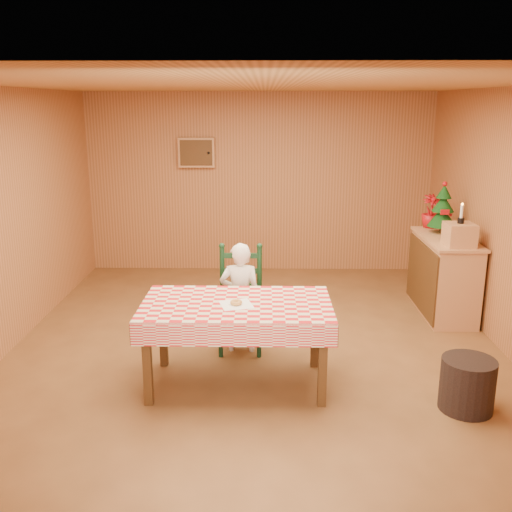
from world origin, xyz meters
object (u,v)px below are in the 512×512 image
Objects in this scene: ladder_chair at (241,301)px; seated_child at (240,298)px; crate at (459,235)px; christmas_tree at (443,210)px; storage_bin at (467,385)px; shelf_unit at (443,276)px; dining_table at (237,312)px.

seated_child is (-0.00, -0.06, 0.06)m from ladder_chair.
christmas_tree is at bearing 90.00° from crate.
storage_bin is at bearing -32.11° from ladder_chair.
shelf_unit is at bearing -91.98° from christmas_tree.
dining_table is at bearing -138.63° from christmas_tree.
shelf_unit is at bearing 37.88° from dining_table.
ladder_chair is 0.87× the size of shelf_unit.
shelf_unit is at bearing 91.23° from crate.
crate reaches higher than seated_child.
christmas_tree is at bearing 28.70° from ladder_chair.
ladder_chair is 1.74× the size of christmas_tree.
shelf_unit is 2.00× the size of christmas_tree.
seated_child is at bearing -150.25° from christmas_tree.
seated_child is at bearing -154.94° from shelf_unit.
christmas_tree is 2.72m from storage_bin.
crate is (0.01, -0.40, 0.59)m from shelf_unit.
crate reaches higher than ladder_chair.
storage_bin is (-0.45, -2.24, -0.25)m from shelf_unit.
ladder_chair reaches higher than storage_bin.
storage_bin is at bearing -104.09° from crate.
dining_table is 1.34× the size of shelf_unit.
crate is at bearing -88.77° from shelf_unit.
christmas_tree is at bearing 79.50° from storage_bin.
seated_child reaches higher than dining_table.
christmas_tree is (2.36, 1.35, 0.65)m from seated_child.
storage_bin is (1.90, -1.19, -0.28)m from ladder_chair.
shelf_unit reaches higher than storage_bin.
christmas_tree is at bearing 41.37° from dining_table.
dining_table is 2.67× the size of christmas_tree.
shelf_unit is 0.79m from christmas_tree.
shelf_unit reaches higher than dining_table.
seated_child is at bearing -90.00° from ladder_chair.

